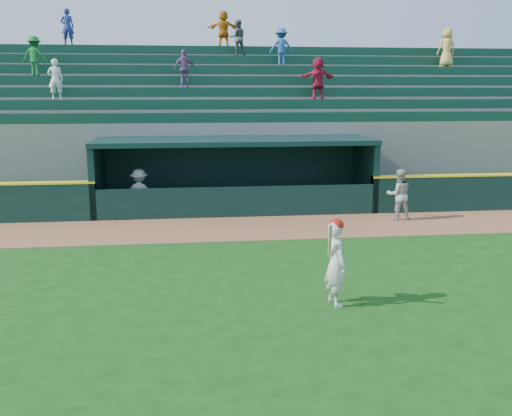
# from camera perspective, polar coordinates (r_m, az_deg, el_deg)

# --- Properties ---
(ground) EXTENTS (120.00, 120.00, 0.00)m
(ground) POSITION_cam_1_polar(r_m,az_deg,el_deg) (12.45, 0.88, -7.36)
(ground) COLOR #134010
(ground) RESTS_ON ground
(warning_track) EXTENTS (40.00, 3.00, 0.01)m
(warning_track) POSITION_cam_1_polar(r_m,az_deg,el_deg) (17.13, -1.32, -2.02)
(warning_track) COLOR brown
(warning_track) RESTS_ON ground
(dugout_player_front) EXTENTS (0.81, 0.64, 1.63)m
(dugout_player_front) POSITION_cam_1_polar(r_m,az_deg,el_deg) (18.68, 14.09, 1.32)
(dugout_player_front) COLOR #A5A59F
(dugout_player_front) RESTS_ON ground
(dugout_player_inside) EXTENTS (1.06, 0.69, 1.56)m
(dugout_player_inside) POSITION_cam_1_polar(r_m,az_deg,el_deg) (19.03, -11.56, 1.51)
(dugout_player_inside) COLOR #A2A29D
(dugout_player_inside) RESTS_ON ground
(dugout) EXTENTS (9.40, 2.80, 2.46)m
(dugout) POSITION_cam_1_polar(r_m,az_deg,el_deg) (19.91, -2.20, 3.87)
(dugout) COLOR #61615D
(dugout) RESTS_ON ground
(stands) EXTENTS (34.50, 6.25, 7.51)m
(stands) POSITION_cam_1_polar(r_m,az_deg,el_deg) (24.34, -3.17, 7.77)
(stands) COLOR slate
(stands) RESTS_ON ground
(batter_at_plate) EXTENTS (0.53, 0.81, 1.72)m
(batter_at_plate) POSITION_cam_1_polar(r_m,az_deg,el_deg) (11.02, 7.97, -5.33)
(batter_at_plate) COLOR silver
(batter_at_plate) RESTS_ON ground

